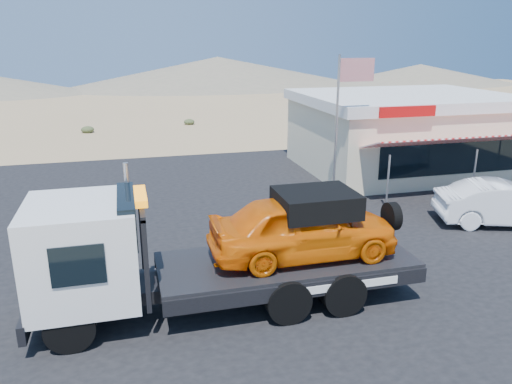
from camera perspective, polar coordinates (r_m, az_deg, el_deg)
The scene contains 7 objects.
ground at distance 15.69m, azimuth -0.63°, elevation -7.67°, with size 120.00×120.00×0.00m, color #A2855C.
asphalt_lot at distance 18.87m, azimuth 3.01°, elevation -3.29°, with size 32.00×24.00×0.02m, color black.
tow_truck at distance 12.45m, azimuth -4.23°, elevation -5.97°, with size 9.46×2.81×3.16m.
white_sedan at distance 20.36m, azimuth 26.58°, elevation -1.20°, with size 1.69×4.83×1.59m, color white.
jerky_store at distance 27.13m, azimuth 16.54°, elevation 6.66°, with size 10.40×9.97×3.90m.
flagpole at distance 20.36m, azimuth 9.85°, elevation 8.91°, with size 1.55×0.10×6.00m.
distant_hills at distance 69.40m, azimuth -20.51°, elevation 12.15°, with size 126.00×48.00×4.20m.
Camera 1 is at (-3.49, -13.82, 6.57)m, focal length 35.00 mm.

